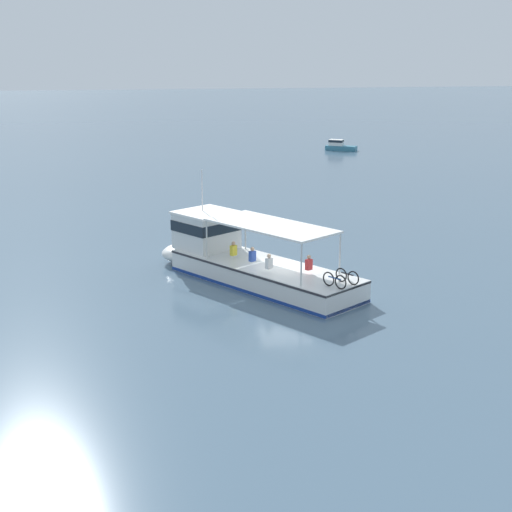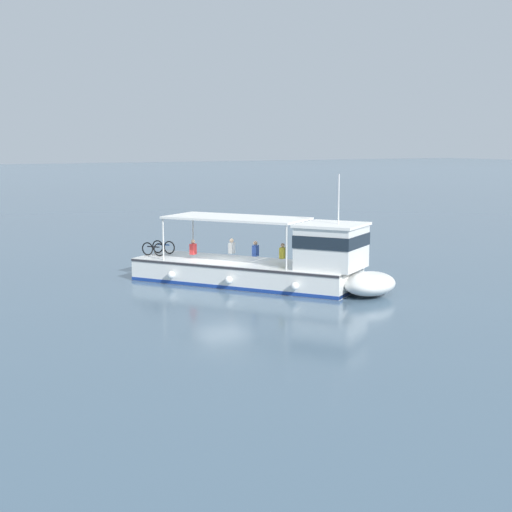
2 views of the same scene
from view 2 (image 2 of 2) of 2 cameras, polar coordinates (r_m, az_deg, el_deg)
name	(u,v)px [view 2 (image 2 of 2)]	position (r m, az deg, el deg)	size (l,w,h in m)	color
ground_plane	(222,284)	(37.32, -2.50, -2.04)	(400.00, 400.00, 0.00)	slate
ferry_main	(275,266)	(36.29, 1.43, -0.71)	(12.28, 9.63, 5.32)	white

